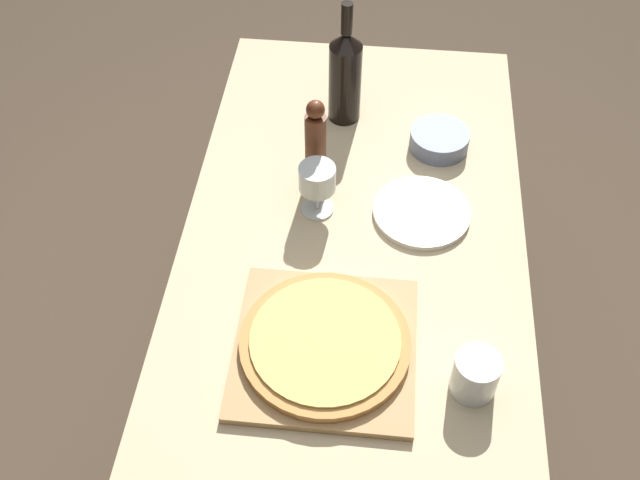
# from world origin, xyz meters

# --- Properties ---
(ground_plane) EXTENTS (12.00, 12.00, 0.00)m
(ground_plane) POSITION_xyz_m (0.00, 0.00, 0.00)
(ground_plane) COLOR #4C3D2D
(dining_table) EXTENTS (0.77, 1.55, 0.76)m
(dining_table) POSITION_xyz_m (0.00, 0.00, 0.66)
(dining_table) COLOR #CCB78E
(dining_table) RESTS_ON ground_plane
(cutting_board) EXTENTS (0.36, 0.36, 0.02)m
(cutting_board) POSITION_xyz_m (-0.03, -0.26, 0.77)
(cutting_board) COLOR tan
(cutting_board) RESTS_ON dining_table
(pizza) EXTENTS (0.34, 0.34, 0.02)m
(pizza) POSITION_xyz_m (-0.03, -0.26, 0.79)
(pizza) COLOR #C68947
(pizza) RESTS_ON cutting_board
(wine_bottle) EXTENTS (0.08, 0.08, 0.33)m
(wine_bottle) POSITION_xyz_m (-0.06, 0.46, 0.90)
(wine_bottle) COLOR black
(wine_bottle) RESTS_ON dining_table
(pepper_mill) EXTENTS (0.05, 0.05, 0.24)m
(pepper_mill) POSITION_xyz_m (-0.10, 0.21, 0.88)
(pepper_mill) COLOR #5B2D19
(pepper_mill) RESTS_ON dining_table
(wine_glass) EXTENTS (0.08, 0.08, 0.13)m
(wine_glass) POSITION_xyz_m (-0.09, 0.12, 0.86)
(wine_glass) COLOR silver
(wine_glass) RESTS_ON dining_table
(small_bowl) EXTENTS (0.15, 0.15, 0.05)m
(small_bowl) POSITION_xyz_m (0.19, 0.36, 0.79)
(small_bowl) COLOR slate
(small_bowl) RESTS_ON dining_table
(drinking_tumbler) EXTENTS (0.09, 0.09, 0.09)m
(drinking_tumbler) POSITION_xyz_m (0.25, -0.32, 0.81)
(drinking_tumbler) COLOR silver
(drinking_tumbler) RESTS_ON dining_table
(dinner_plate) EXTENTS (0.22, 0.22, 0.01)m
(dinner_plate) POSITION_xyz_m (0.15, 0.13, 0.77)
(dinner_plate) COLOR silver
(dinner_plate) RESTS_ON dining_table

